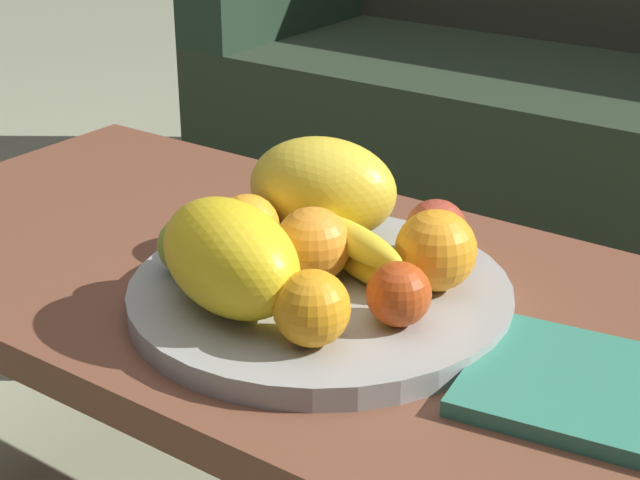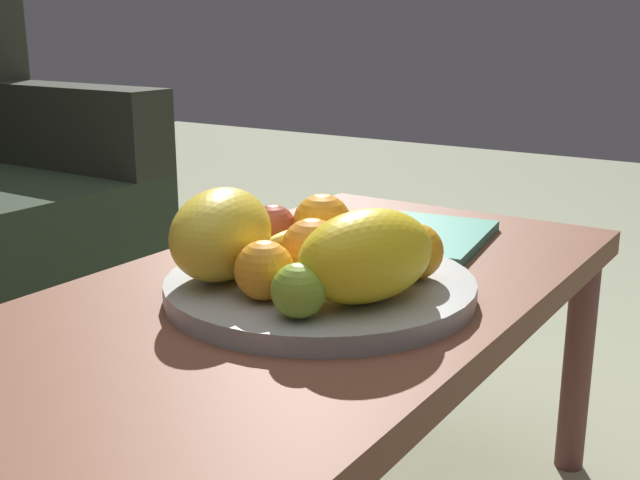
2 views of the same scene
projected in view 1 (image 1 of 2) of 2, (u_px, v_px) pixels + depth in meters
coffee_table at (310, 321)px, 1.11m from camera, size 1.19×0.56×0.44m
couch at (597, 110)px, 2.15m from camera, size 1.70×0.70×0.90m
fruit_bowl at (320, 295)px, 1.03m from camera, size 0.40×0.40×0.03m
melon_large_front at (323, 188)px, 1.12m from camera, size 0.19×0.16×0.12m
melon_smaller_beside at (232, 258)px, 0.96m from camera, size 0.21×0.16×0.11m
orange_front at (313, 245)px, 1.02m from camera, size 0.08×0.08×0.08m
orange_left at (247, 227)px, 1.08m from camera, size 0.07×0.07×0.07m
orange_right at (312, 308)px, 0.90m from camera, size 0.07×0.07×0.07m
orange_back at (436, 250)px, 1.00m from camera, size 0.08×0.08×0.08m
apple_front at (436, 230)px, 1.07m from camera, size 0.07×0.07×0.07m
apple_left at (187, 246)px, 1.04m from camera, size 0.06×0.06×0.06m
apple_right at (399, 294)px, 0.94m from camera, size 0.06×0.06×0.06m
banana_bunch at (363, 255)px, 1.03m from camera, size 0.16×0.10×0.06m
magazine at (611, 393)px, 0.87m from camera, size 0.27×0.22×0.02m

